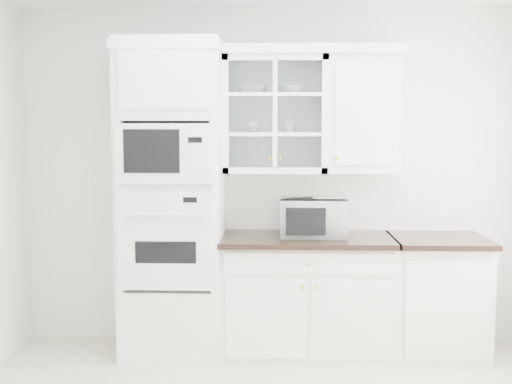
{
  "coord_description": "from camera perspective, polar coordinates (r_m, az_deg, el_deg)",
  "views": [
    {
      "loc": [
        0.06,
        -3.43,
        1.76
      ],
      "look_at": [
        -0.1,
        1.05,
        1.3
      ],
      "focal_mm": 45.0,
      "sensor_mm": 36.0,
      "label": 1
    }
  ],
  "objects": [
    {
      "name": "countertop_microwave",
      "position": [
        4.93,
        5.13,
        -2.26
      ],
      "size": [
        0.51,
        0.43,
        0.29
      ],
      "primitive_type": "imported",
      "rotation": [
        0.0,
        0.0,
        3.12
      ],
      "color": "white",
      "rests_on": "base_cabinet_run"
    },
    {
      "name": "upper_cabinet_solid",
      "position": [
        5.05,
        9.45,
        6.8
      ],
      "size": [
        0.55,
        0.33,
        0.9
      ],
      "primitive_type": "cube",
      "color": "white",
      "rests_on": "room_shell"
    },
    {
      "name": "upper_cabinet_glass",
      "position": [
        5.01,
        1.72,
        6.89
      ],
      "size": [
        0.8,
        0.33,
        0.9
      ],
      "color": "white",
      "rests_on": "room_shell"
    },
    {
      "name": "base_cabinet_run",
      "position": [
        5.05,
        4.53,
        -9.05
      ],
      "size": [
        1.32,
        0.67,
        0.92
      ],
      "color": "white",
      "rests_on": "ground"
    },
    {
      "name": "bowl_b",
      "position": [
        5.04,
        3.18,
        9.06
      ],
      "size": [
        0.25,
        0.25,
        0.06
      ],
      "primitive_type": "imported",
      "rotation": [
        0.0,
        0.0,
        -0.27
      ],
      "color": "white",
      "rests_on": "upper_cabinet_glass"
    },
    {
      "name": "cup_b",
      "position": [
        5.02,
        3.04,
        5.81
      ],
      "size": [
        0.12,
        0.12,
        0.09
      ],
      "primitive_type": "imported",
      "rotation": [
        0.0,
        0.0,
        -0.2
      ],
      "color": "white",
      "rests_on": "upper_cabinet_glass"
    },
    {
      "name": "cup_a",
      "position": [
        5.04,
        -0.28,
        5.8
      ],
      "size": [
        0.13,
        0.13,
        0.09
      ],
      "primitive_type": "imported",
      "rotation": [
        0.0,
        0.0,
        -0.17
      ],
      "color": "white",
      "rests_on": "upper_cabinet_glass"
    },
    {
      "name": "extra_base_cabinet",
      "position": [
        5.19,
        15.77,
        -8.84
      ],
      "size": [
        0.72,
        0.67,
        0.92
      ],
      "color": "white",
      "rests_on": "ground"
    },
    {
      "name": "room_shell",
      "position": [
        3.86,
        1.16,
        6.15
      ],
      "size": [
        4.0,
        3.5,
        2.7
      ],
      "color": "white",
      "rests_on": "ground"
    },
    {
      "name": "crown_molding",
      "position": [
        5.02,
        0.51,
        12.44
      ],
      "size": [
        2.14,
        0.38,
        0.07
      ],
      "primitive_type": "cube",
      "color": "white",
      "rests_on": "room_shell"
    },
    {
      "name": "oven_column",
      "position": [
        4.94,
        -7.4,
        -0.69
      ],
      "size": [
        0.76,
        0.68,
        2.4
      ],
      "color": "white",
      "rests_on": "ground"
    },
    {
      "name": "bowl_a",
      "position": [
        5.04,
        -0.35,
        9.05
      ],
      "size": [
        0.26,
        0.26,
        0.06
      ],
      "primitive_type": "imported",
      "rotation": [
        0.0,
        0.0,
        -0.07
      ],
      "color": "white",
      "rests_on": "upper_cabinet_glass"
    }
  ]
}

